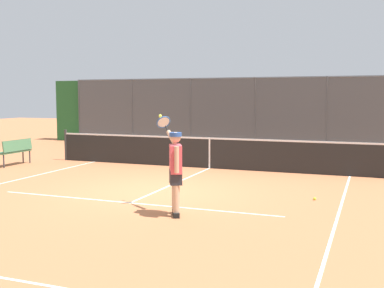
# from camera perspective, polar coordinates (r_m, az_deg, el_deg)

# --- Properties ---
(ground_plane) EXTENTS (60.00, 60.00, 0.00)m
(ground_plane) POSITION_cam_1_polar(r_m,az_deg,el_deg) (11.19, -4.38, -5.75)
(ground_plane) COLOR #B76B42
(court_line_markings) EXTENTS (8.36, 9.42, 0.01)m
(court_line_markings) POSITION_cam_1_polar(r_m,az_deg,el_deg) (9.81, -8.39, -7.43)
(court_line_markings) COLOR white
(court_line_markings) RESTS_ON ground
(fence_backdrop) EXTENTS (20.66, 1.37, 3.04)m
(fence_backdrop) POSITION_cam_1_polar(r_m,az_deg,el_deg) (20.97, 8.00, 3.68)
(fence_backdrop) COLOR #474C51
(fence_backdrop) RESTS_ON ground
(tennis_net) EXTENTS (10.75, 0.09, 1.07)m
(tennis_net) POSITION_cam_1_polar(r_m,az_deg,el_deg) (14.70, 2.14, -1.03)
(tennis_net) COLOR #2D2D2D
(tennis_net) RESTS_ON ground
(tennis_player) EXTENTS (0.90, 1.10, 1.86)m
(tennis_player) POSITION_cam_1_polar(r_m,az_deg,el_deg) (8.85, -2.03, -2.83)
(tennis_player) COLOR black
(tennis_player) RESTS_ON ground
(tennis_ball_by_sideline) EXTENTS (0.07, 0.07, 0.07)m
(tennis_ball_by_sideline) POSITION_cam_1_polar(r_m,az_deg,el_deg) (10.61, 14.56, -6.39)
(tennis_ball_by_sideline) COLOR #CCDB33
(tennis_ball_by_sideline) RESTS_ON ground
(courtside_bench) EXTENTS (0.40, 1.30, 0.84)m
(courtside_bench) POSITION_cam_1_polar(r_m,az_deg,el_deg) (16.36, -20.53, -0.64)
(courtside_bench) COLOR #477A51
(courtside_bench) RESTS_ON ground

